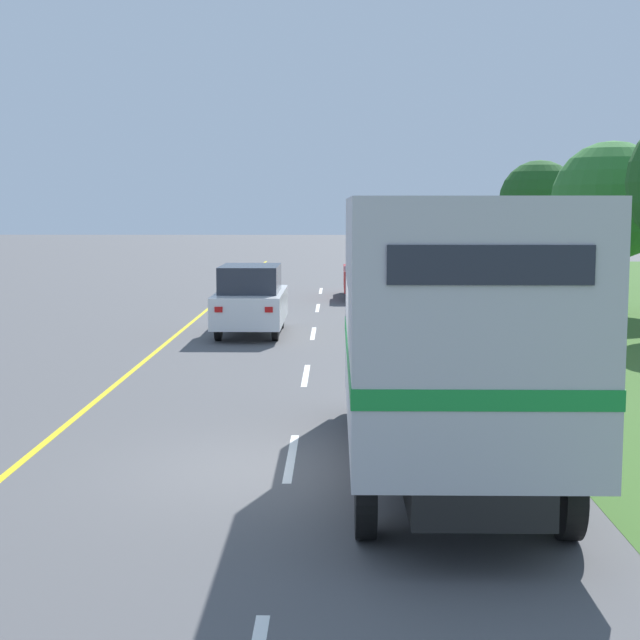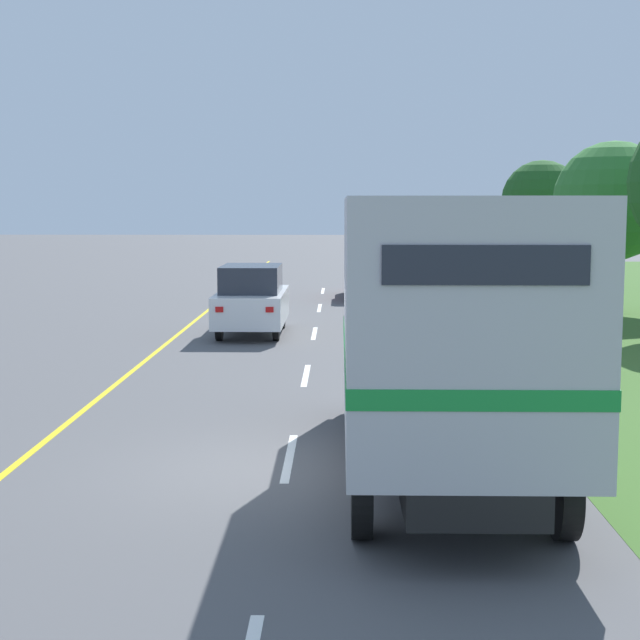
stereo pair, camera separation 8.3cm
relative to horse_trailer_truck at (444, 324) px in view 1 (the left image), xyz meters
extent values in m
plane|color=#515154|center=(-2.00, 0.29, -2.00)|extent=(200.00, 200.00, 0.00)
cube|color=yellow|center=(-5.70, 15.32, -2.00)|extent=(0.12, 65.52, 0.01)
cube|color=white|center=(-2.00, 0.92, -2.00)|extent=(0.12, 2.60, 0.01)
cube|color=white|center=(-2.00, 7.52, -2.00)|extent=(0.12, 2.60, 0.01)
cube|color=white|center=(-2.00, 14.12, -2.00)|extent=(0.12, 2.60, 0.01)
cube|color=white|center=(-2.00, 20.72, -2.00)|extent=(0.12, 2.60, 0.01)
cube|color=white|center=(-2.00, 27.32, -2.00)|extent=(0.12, 2.60, 0.01)
cylinder|color=black|center=(-1.06, 3.58, -1.50)|extent=(0.22, 1.00, 1.00)
cylinder|color=black|center=(1.06, 3.58, -1.50)|extent=(0.22, 1.00, 1.00)
cylinder|color=black|center=(-1.06, -2.37, -1.50)|extent=(0.22, 1.00, 1.00)
cylinder|color=black|center=(1.06, -2.37, -1.50)|extent=(0.22, 1.00, 1.00)
cube|color=black|center=(0.00, 0.29, -1.32)|extent=(1.36, 7.95, 0.36)
cube|color=#B7B7BC|center=(0.00, -0.76, 0.23)|extent=(2.47, 5.85, 2.74)
cube|color=#198C38|center=(0.00, -0.76, -0.25)|extent=(2.49, 5.87, 0.20)
cube|color=#232833|center=(0.00, -3.69, 0.98)|extent=(1.86, 0.03, 0.36)
cube|color=#B7B7BC|center=(0.00, 3.22, -0.19)|extent=(2.37, 2.10, 1.90)
cube|color=#283342|center=(0.00, 4.28, 0.05)|extent=(2.10, 0.03, 0.85)
cylinder|color=black|center=(-4.43, 15.27, -1.67)|extent=(0.16, 0.66, 0.66)
cylinder|color=black|center=(-2.95, 15.27, -1.67)|extent=(0.16, 0.66, 0.66)
cylinder|color=black|center=(-4.43, 12.66, -1.67)|extent=(0.16, 0.66, 0.66)
cylinder|color=black|center=(-2.95, 12.66, -1.67)|extent=(0.16, 0.66, 0.66)
cube|color=white|center=(-3.69, 13.97, -1.25)|extent=(1.80, 4.20, 0.84)
cube|color=#282D38|center=(-3.69, 13.80, -0.47)|extent=(1.55, 2.31, 0.71)
cube|color=red|center=(-4.32, 11.86, -1.10)|extent=(0.20, 0.03, 0.14)
cube|color=red|center=(-3.06, 11.86, -1.10)|extent=(0.20, 0.03, 0.14)
cylinder|color=black|center=(-0.92, 25.98, -1.67)|extent=(0.16, 0.66, 0.66)
cylinder|color=black|center=(0.55, 25.98, -1.67)|extent=(0.16, 0.66, 0.66)
cylinder|color=black|center=(-0.92, 23.21, -1.67)|extent=(0.16, 0.66, 0.66)
cylinder|color=black|center=(0.55, 23.21, -1.67)|extent=(0.16, 0.66, 0.66)
cube|color=red|center=(-0.19, 24.59, -1.27)|extent=(1.80, 4.46, 0.80)
cube|color=#282D38|center=(-0.19, 24.41, -0.53)|extent=(1.55, 2.45, 0.68)
cube|color=red|center=(-0.82, 22.35, -1.13)|extent=(0.20, 0.03, 0.14)
cube|color=red|center=(0.44, 22.35, -1.13)|extent=(0.20, 0.03, 0.14)
cylinder|color=#9E9EA3|center=(2.92, 8.44, -0.87)|extent=(0.09, 0.09, 2.26)
cylinder|color=#9E9EA3|center=(4.35, 8.44, -0.87)|extent=(0.09, 0.09, 2.26)
cube|color=brown|center=(3.63, 8.44, -0.37)|extent=(2.03, 0.06, 1.26)
cube|color=brown|center=(4.33, 8.44, 0.44)|extent=(0.65, 0.06, 0.32)
cube|color=silver|center=(3.63, 8.40, -0.37)|extent=(1.58, 0.02, 0.23)
cylinder|color=brown|center=(7.51, 19.56, -0.96)|extent=(0.27, 0.27, 2.08)
sphere|color=#2D702D|center=(7.51, 19.56, 1.62)|extent=(3.85, 3.85, 3.85)
cylinder|color=brown|center=(7.18, 29.24, -0.84)|extent=(0.34, 0.34, 2.32)
sphere|color=#1E511E|center=(7.18, 29.24, 1.67)|extent=(3.37, 3.37, 3.37)
cylinder|color=white|center=(2.23, 3.46, -1.53)|extent=(0.07, 0.07, 0.95)
cylinder|color=orange|center=(2.23, 3.46, -1.26)|extent=(0.08, 0.08, 0.10)
camera|label=1|loc=(-1.38, -12.44, 1.52)|focal=55.00mm
camera|label=2|loc=(-1.30, -12.44, 1.52)|focal=55.00mm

